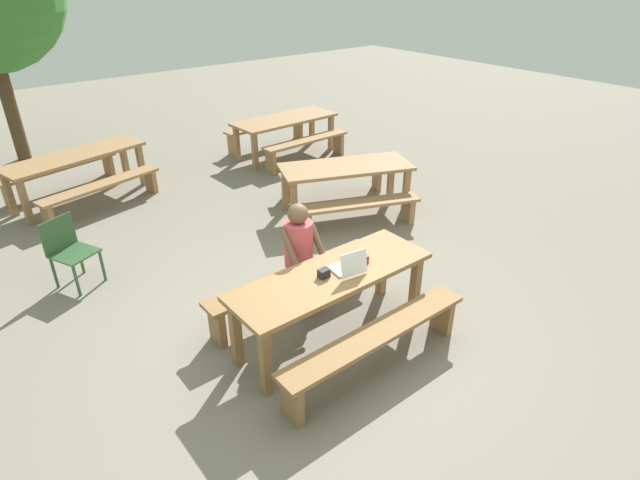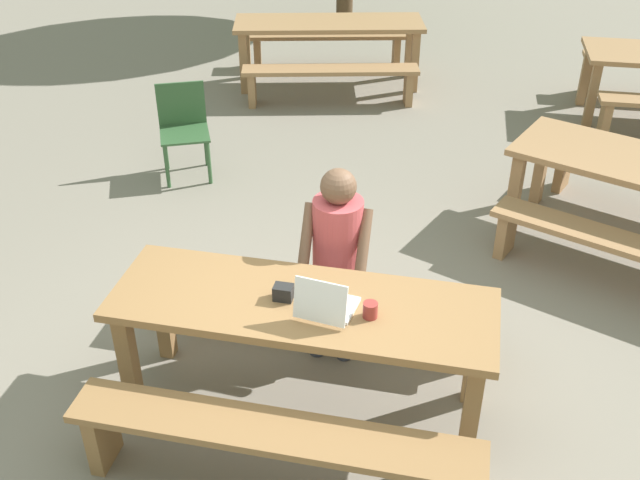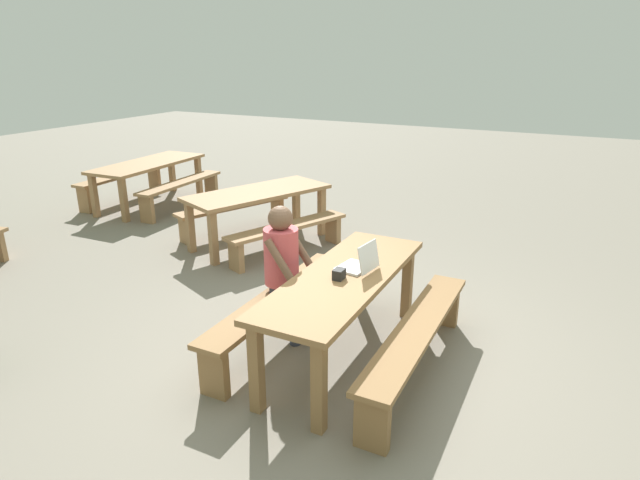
{
  "view_description": "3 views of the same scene",
  "coord_description": "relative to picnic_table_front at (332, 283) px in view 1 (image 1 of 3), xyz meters",
  "views": [
    {
      "loc": [
        -2.75,
        -3.26,
        3.48
      ],
      "look_at": [
        0.05,
        0.25,
        1.03
      ],
      "focal_mm": 28.86,
      "sensor_mm": 36.0,
      "label": 1
    },
    {
      "loc": [
        0.79,
        -3.16,
        3.26
      ],
      "look_at": [
        0.05,
        0.25,
        1.03
      ],
      "focal_mm": 41.7,
      "sensor_mm": 36.0,
      "label": 2
    },
    {
      "loc": [
        -3.73,
        -1.65,
        2.54
      ],
      "look_at": [
        0.05,
        0.25,
        1.03
      ],
      "focal_mm": 29.86,
      "sensor_mm": 36.0,
      "label": 3
    }
  ],
  "objects": [
    {
      "name": "ground_plane",
      "position": [
        0.0,
        0.0,
        -0.66
      ],
      "size": [
        30.0,
        30.0,
        0.0
      ],
      "primitive_type": "plane",
      "color": "gray"
    },
    {
      "name": "picnic_table_front",
      "position": [
        0.0,
        0.0,
        0.0
      ],
      "size": [
        2.14,
        0.71,
        0.78
      ],
      "color": "olive",
      "rests_on": "ground"
    },
    {
      "name": "bench_near",
      "position": [
        0.0,
        -0.65,
        -0.3
      ],
      "size": [
        2.14,
        0.3,
        0.46
      ],
      "color": "olive",
      "rests_on": "ground"
    },
    {
      "name": "bench_far",
      "position": [
        0.0,
        0.65,
        -0.3
      ],
      "size": [
        2.14,
        0.3,
        0.46
      ],
      "color": "olive",
      "rests_on": "ground"
    },
    {
      "name": "laptop",
      "position": [
        0.15,
        -0.08,
        0.18
      ],
      "size": [
        0.33,
        0.33,
        0.25
      ],
      "rotation": [
        0.0,
        0.0,
        3.0
      ],
      "color": "white",
      "rests_on": "picnic_table_front"
    },
    {
      "name": "small_pouch",
      "position": [
        -0.11,
        0.0,
        0.16
      ],
      "size": [
        0.11,
        0.08,
        0.09
      ],
      "color": "black",
      "rests_on": "picnic_table_front"
    },
    {
      "name": "coffee_mug",
      "position": [
        0.39,
        -0.06,
        0.16
      ],
      "size": [
        0.08,
        0.08,
        0.09
      ],
      "color": "#99332D",
      "rests_on": "picnic_table_front"
    },
    {
      "name": "person_seated",
      "position": [
        0.07,
        0.62,
        0.09
      ],
      "size": [
        0.42,
        0.41,
        1.27
      ],
      "color": "#333847",
      "rests_on": "ground"
    },
    {
      "name": "plastic_chair",
      "position": [
        -1.78,
        2.73,
        -0.2
      ],
      "size": [
        0.58,
        0.58,
        0.84
      ],
      "rotation": [
        0.0,
        0.0,
        0.42
      ],
      "color": "#335933",
      "rests_on": "ground"
    },
    {
      "name": "picnic_table_mid",
      "position": [
        2.95,
        5.0,
        -0.02
      ],
      "size": [
        2.12,
        0.89,
        0.75
      ],
      "rotation": [
        0.0,
        0.0,
        0.03
      ],
      "color": "#9E754C",
      "rests_on": "ground"
    },
    {
      "name": "bench_mid_south",
      "position": [
        2.97,
        4.34,
        -0.3
      ],
      "size": [
        1.89,
        0.36,
        0.48
      ],
      "rotation": [
        0.0,
        0.0,
        0.03
      ],
      "color": "#9E754C",
      "rests_on": "ground"
    },
    {
      "name": "bench_mid_north",
      "position": [
        2.93,
        5.66,
        -0.3
      ],
      "size": [
        1.89,
        0.36,
        0.48
      ],
      "rotation": [
        0.0,
        0.0,
        0.03
      ],
      "color": "#9E754C",
      "rests_on": "ground"
    },
    {
      "name": "picnic_table_rear",
      "position": [
        -0.94,
        5.28,
        -0.01
      ],
      "size": [
        2.29,
        1.2,
        0.77
      ],
      "rotation": [
        0.0,
        0.0,
        0.24
      ],
      "color": "#9E754C",
      "rests_on": "ground"
    },
    {
      "name": "bench_rear_south",
      "position": [
        -0.79,
        4.67,
        -0.33
      ],
      "size": [
        1.98,
        0.75,
        0.43
      ],
      "rotation": [
        0.0,
        0.0,
        0.24
      ],
      "color": "#9E754C",
      "rests_on": "ground"
    },
    {
      "name": "bench_rear_north",
      "position": [
        -1.09,
        5.9,
        -0.33
      ],
      "size": [
        1.98,
        0.75,
        0.43
      ],
      "rotation": [
        0.0,
        0.0,
        0.24
      ],
      "color": "#9E754C",
      "rests_on": "ground"
    },
    {
      "name": "picnic_table_distant",
      "position": [
        2.15,
        2.25,
        -0.02
      ],
      "size": [
        2.13,
        1.49,
        0.75
      ],
      "rotation": [
        0.0,
        0.0,
        -0.39
      ],
      "color": "#9E754C",
      "rests_on": "ground"
    },
    {
      "name": "bench_distant_south",
      "position": [
        1.9,
        1.65,
        -0.34
      ],
      "size": [
        1.76,
        0.96,
        0.42
      ],
      "rotation": [
        0.0,
        0.0,
        -0.39
      ],
      "color": "#9E754C",
      "rests_on": "ground"
    },
    {
      "name": "bench_distant_north",
      "position": [
        2.4,
        2.86,
        -0.34
      ],
      "size": [
        1.76,
        0.96,
        0.42
      ],
      "rotation": [
        0.0,
        0.0,
        -0.39
      ],
      "color": "#9E754C",
      "rests_on": "ground"
    }
  ]
}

